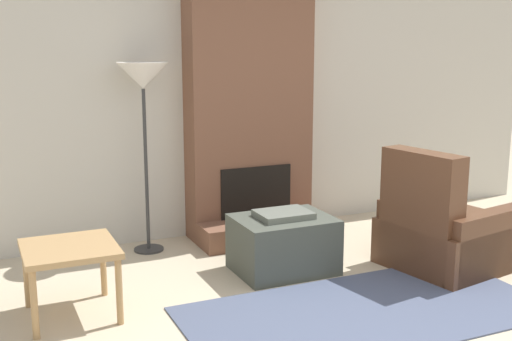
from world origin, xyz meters
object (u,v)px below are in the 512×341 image
armchair (445,234)px  side_table (70,255)px  floor_lamp_left (143,83)px  ottoman (283,243)px

armchair → side_table: bearing=74.3°
side_table → floor_lamp_left: size_ratio=0.37×
armchair → side_table: (-2.93, 0.26, 0.15)m
armchair → side_table: size_ratio=1.86×
armchair → side_table: armchair is taller
side_table → floor_lamp_left: bearing=54.0°
ottoman → side_table: (-1.67, -0.18, 0.19)m
armchair → floor_lamp_left: bearing=46.0°
side_table → floor_lamp_left: 1.74m
ottoman → armchair: (1.25, -0.44, 0.05)m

